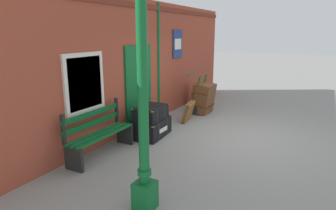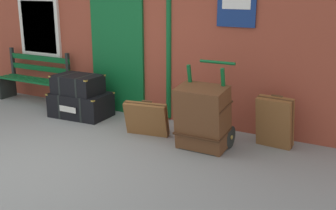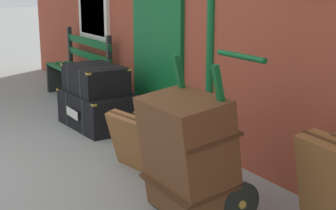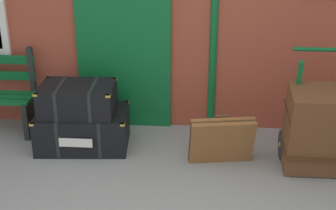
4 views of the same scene
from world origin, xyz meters
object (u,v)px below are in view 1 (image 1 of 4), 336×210
(suitcase_olive, at_px, (197,94))
(porters_trolley, at_px, (199,104))
(large_brown_trunk, at_px, (204,98))
(steamer_trunk_middle, at_px, (151,113))
(steamer_trunk_base, at_px, (151,127))
(suitcase_caramel, at_px, (188,111))
(platform_bench, at_px, (99,134))
(lamp_post, at_px, (144,133))

(suitcase_olive, bearing_deg, porters_trolley, -154.25)
(large_brown_trunk, relative_size, suitcase_olive, 1.23)
(steamer_trunk_middle, bearing_deg, steamer_trunk_base, 38.89)
(large_brown_trunk, xyz_separation_m, suitcase_caramel, (-0.98, 0.08, -0.20))
(porters_trolley, bearing_deg, suitcase_olive, 25.75)
(steamer_trunk_base, bearing_deg, suitcase_olive, 3.84)
(platform_bench, relative_size, porters_trolley, 1.35)
(platform_bench, relative_size, large_brown_trunk, 1.72)
(platform_bench, distance_m, steamer_trunk_middle, 1.46)
(steamer_trunk_base, xyz_separation_m, large_brown_trunk, (2.52, -0.36, 0.26))
(lamp_post, xyz_separation_m, steamer_trunk_middle, (2.57, 1.45, -0.53))
(steamer_trunk_base, height_order, steamer_trunk_middle, steamer_trunk_middle)
(steamer_trunk_middle, xyz_separation_m, large_brown_trunk, (2.55, -0.34, -0.11))
(large_brown_trunk, xyz_separation_m, suitcase_olive, (0.85, 0.59, -0.09))
(large_brown_trunk, distance_m, suitcase_olive, 1.04)
(platform_bench, bearing_deg, suitcase_caramel, -11.26)
(steamer_trunk_base, distance_m, porters_trolley, 2.53)
(lamp_post, distance_m, platform_bench, 2.23)
(steamer_trunk_base, height_order, suitcase_olive, suitcase_olive)
(steamer_trunk_base, relative_size, suitcase_caramel, 1.50)
(platform_bench, xyz_separation_m, suitcase_olive, (4.82, -0.09, -0.07))
(lamp_post, relative_size, porters_trolley, 2.47)
(suitcase_olive, bearing_deg, lamp_post, -164.09)
(steamer_trunk_base, relative_size, large_brown_trunk, 1.13)
(platform_bench, bearing_deg, lamp_post, -122.79)
(porters_trolley, bearing_deg, suitcase_caramel, -174.34)
(steamer_trunk_middle, height_order, porters_trolley, porters_trolley)
(lamp_post, xyz_separation_m, platform_bench, (1.15, 1.79, -0.67))
(suitcase_caramel, bearing_deg, suitcase_olive, 15.50)
(lamp_post, xyz_separation_m, large_brown_trunk, (5.12, 1.12, -0.65))
(steamer_trunk_base, relative_size, suitcase_olive, 1.39)
(large_brown_trunk, height_order, suitcase_olive, large_brown_trunk)
(steamer_trunk_base, bearing_deg, lamp_post, -150.41)
(steamer_trunk_base, bearing_deg, suitcase_caramel, -10.24)
(steamer_trunk_middle, xyz_separation_m, suitcase_caramel, (1.57, -0.26, -0.31))
(steamer_trunk_base, relative_size, steamer_trunk_middle, 1.27)
(platform_bench, distance_m, suitcase_olive, 4.82)
(steamer_trunk_base, height_order, suitcase_caramel, suitcase_caramel)
(suitcase_olive, bearing_deg, large_brown_trunk, -145.38)
(steamer_trunk_middle, bearing_deg, large_brown_trunk, -7.53)
(steamer_trunk_middle, distance_m, porters_trolley, 2.57)
(platform_bench, bearing_deg, large_brown_trunk, -9.66)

